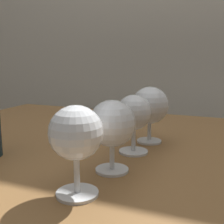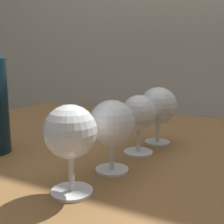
{
  "view_description": "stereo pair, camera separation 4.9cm",
  "coord_description": "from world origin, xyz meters",
  "px_view_note": "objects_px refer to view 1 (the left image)",
  "views": [
    {
      "loc": [
        0.12,
        -0.62,
        0.91
      ],
      "look_at": [
        -0.06,
        -0.17,
        0.81
      ],
      "focal_mm": 45.82,
      "sensor_mm": 36.0,
      "label": 1
    },
    {
      "loc": [
        0.17,
        -0.6,
        0.91
      ],
      "look_at": [
        -0.06,
        -0.17,
        0.81
      ],
      "focal_mm": 45.82,
      "sensor_mm": 36.0,
      "label": 2
    }
  ],
  "objects_px": {
    "wine_glass_empty": "(76,135)",
    "wine_glass_amber": "(150,106)",
    "wine_glass_cabernet": "(134,114)",
    "wine_glass_port": "(112,125)"
  },
  "relations": [
    {
      "from": "wine_glass_port",
      "to": "wine_glass_amber",
      "type": "xyz_separation_m",
      "value": [
        0.02,
        0.2,
        0.0
      ]
    },
    {
      "from": "wine_glass_cabernet",
      "to": "wine_glass_amber",
      "type": "relative_size",
      "value": 0.93
    },
    {
      "from": "wine_glass_port",
      "to": "wine_glass_cabernet",
      "type": "bearing_deg",
      "value": 87.89
    },
    {
      "from": "wine_glass_empty",
      "to": "wine_glass_cabernet",
      "type": "bearing_deg",
      "value": 85.3
    },
    {
      "from": "wine_glass_amber",
      "to": "wine_glass_empty",
      "type": "bearing_deg",
      "value": -95.41
    },
    {
      "from": "wine_glass_port",
      "to": "wine_glass_cabernet",
      "type": "xyz_separation_m",
      "value": [
        0.0,
        0.11,
        -0.0
      ]
    },
    {
      "from": "wine_glass_empty",
      "to": "wine_glass_amber",
      "type": "distance_m",
      "value": 0.31
    },
    {
      "from": "wine_glass_empty",
      "to": "wine_glass_cabernet",
      "type": "xyz_separation_m",
      "value": [
        0.02,
        0.22,
        -0.01
      ]
    },
    {
      "from": "wine_glass_empty",
      "to": "wine_glass_amber",
      "type": "bearing_deg",
      "value": 84.59
    },
    {
      "from": "wine_glass_port",
      "to": "wine_glass_amber",
      "type": "bearing_deg",
      "value": 85.66
    }
  ]
}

